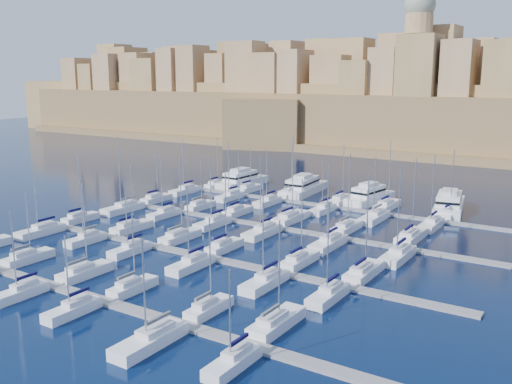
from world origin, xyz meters
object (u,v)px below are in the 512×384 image
Objects in this scene: sailboat_2 at (85,272)px; motor_yacht_a at (242,180)px; motor_yacht_c at (369,196)px; sailboat_4 at (209,308)px; motor_yacht_b at (303,187)px; motor_yacht_d at (449,204)px.

sailboat_2 reaches higher than motor_yacht_a.
motor_yacht_a is 1.09× the size of motor_yacht_c.
motor_yacht_b is (-24.97, 71.88, 1.00)m from sailboat_4.
motor_yacht_a is at bearing 105.70° from sailboat_2.
motor_yacht_d is (11.03, 71.81, 1.00)m from sailboat_4.
sailboat_4 is 0.65× the size of motor_yacht_b.
motor_yacht_c is (16.74, 69.77, 0.98)m from sailboat_2.
motor_yacht_c is (36.58, -0.82, -0.00)m from motor_yacht_a.
sailboat_4 reaches higher than motor_yacht_c.
motor_yacht_a is at bearing -179.38° from motor_yacht_d.
motor_yacht_b is 18.24m from motor_yacht_c.
motor_yacht_b is 0.99× the size of motor_yacht_d.
motor_yacht_a is at bearing 121.34° from sailboat_4.
sailboat_4 is at bearing -58.66° from motor_yacht_a.
motor_yacht_d is (17.81, 1.41, 0.00)m from motor_yacht_c.
sailboat_2 reaches higher than motor_yacht_b.
motor_yacht_a is 0.92× the size of motor_yacht_b.
sailboat_2 is 79.13m from motor_yacht_d.
motor_yacht_c is at bearing -4.66° from motor_yacht_b.
motor_yacht_b is 1.18× the size of motor_yacht_c.
motor_yacht_a is 36.59m from motor_yacht_c.
sailboat_4 is (23.53, -0.63, -0.02)m from sailboat_2.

